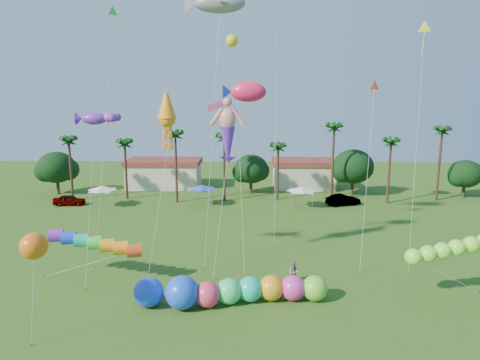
{
  "coord_description": "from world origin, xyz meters",
  "views": [
    {
      "loc": [
        0.71,
        -22.47,
        15.3
      ],
      "look_at": [
        0.0,
        10.0,
        9.0
      ],
      "focal_mm": 32.0,
      "sensor_mm": 36.0,
      "label": 1
    }
  ],
  "objects_px": {
    "blue_ball": "(149,292)",
    "car_b": "(343,200)",
    "caterpillar_inflatable": "(241,290)",
    "car_a": "(69,200)",
    "spectator_b": "(294,272)"
  },
  "relations": [
    {
      "from": "car_a",
      "to": "spectator_b",
      "type": "height_order",
      "value": "spectator_b"
    },
    {
      "from": "caterpillar_inflatable",
      "to": "car_a",
      "type": "bearing_deg",
      "value": 121.17
    },
    {
      "from": "caterpillar_inflatable",
      "to": "spectator_b",
      "type": "bearing_deg",
      "value": 32.51
    },
    {
      "from": "car_a",
      "to": "caterpillar_inflatable",
      "type": "relative_size",
      "value": 0.36
    },
    {
      "from": "blue_ball",
      "to": "car_b",
      "type": "bearing_deg",
      "value": 55.71
    },
    {
      "from": "car_b",
      "to": "blue_ball",
      "type": "height_order",
      "value": "blue_ball"
    },
    {
      "from": "caterpillar_inflatable",
      "to": "blue_ball",
      "type": "xyz_separation_m",
      "value": [
        -6.87,
        -0.57,
        0.07
      ]
    },
    {
      "from": "car_a",
      "to": "caterpillar_inflatable",
      "type": "height_order",
      "value": "caterpillar_inflatable"
    },
    {
      "from": "car_a",
      "to": "blue_ball",
      "type": "xyz_separation_m",
      "value": [
        18.49,
        -29.96,
        0.36
      ]
    },
    {
      "from": "car_b",
      "to": "car_a",
      "type": "bearing_deg",
      "value": 72.68
    },
    {
      "from": "car_b",
      "to": "spectator_b",
      "type": "relative_size",
      "value": 2.73
    },
    {
      "from": "car_b",
      "to": "caterpillar_inflatable",
      "type": "height_order",
      "value": "caterpillar_inflatable"
    },
    {
      "from": "car_a",
      "to": "spectator_b",
      "type": "xyz_separation_m",
      "value": [
        29.67,
        -25.49,
        0.14
      ]
    },
    {
      "from": "car_b",
      "to": "spectator_b",
      "type": "xyz_separation_m",
      "value": [
        -9.76,
        -26.25,
        0.09
      ]
    },
    {
      "from": "car_a",
      "to": "car_b",
      "type": "distance_m",
      "value": 39.43
    }
  ]
}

